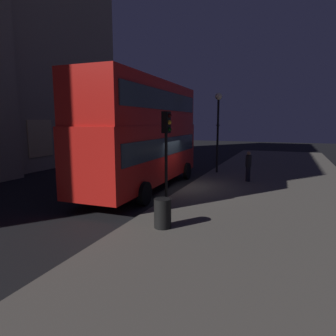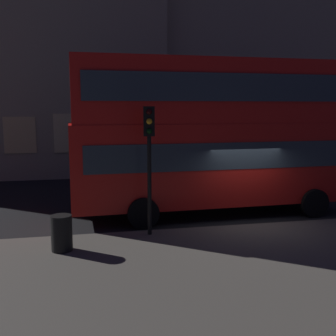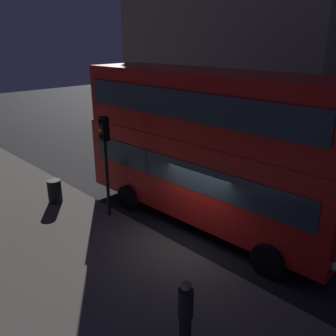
% 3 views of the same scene
% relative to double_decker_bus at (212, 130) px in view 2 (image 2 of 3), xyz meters
% --- Properties ---
extents(ground_plane, '(80.00, 80.00, 0.00)m').
position_rel_double_decker_bus_xyz_m(ground_plane, '(0.77, -1.41, -3.07)').
color(ground_plane, black).
extents(sidewalk_slab, '(44.00, 8.42, 0.12)m').
position_rel_double_decker_bus_xyz_m(sidewalk_slab, '(0.77, -6.17, -3.01)').
color(sidewalk_slab, '#5B564F').
rests_on(sidewalk_slab, ground).
extents(building_with_clock, '(15.76, 7.93, 17.09)m').
position_rel_double_decker_bus_xyz_m(building_with_clock, '(-7.77, 12.38, 5.48)').
color(building_with_clock, tan).
rests_on(building_with_clock, ground).
extents(building_plain_facade, '(13.00, 7.99, 18.93)m').
position_rel_double_decker_bus_xyz_m(building_plain_facade, '(6.06, 13.39, 6.40)').
color(building_plain_facade, tan).
rests_on(building_plain_facade, ground).
extents(double_decker_bus, '(10.19, 3.09, 5.49)m').
position_rel_double_decker_bus_xyz_m(double_decker_bus, '(0.00, 0.00, 0.00)').
color(double_decker_bus, red).
rests_on(double_decker_bus, ground).
extents(traffic_light_near_kerb, '(0.35, 0.38, 3.79)m').
position_rel_double_decker_bus_xyz_m(traffic_light_near_kerb, '(-2.67, -2.39, -0.22)').
color(traffic_light_near_kerb, black).
rests_on(traffic_light_near_kerb, sidewalk_slab).
extents(litter_bin, '(0.56, 0.56, 0.95)m').
position_rel_double_decker_bus_xyz_m(litter_bin, '(-5.17, -3.27, -2.47)').
color(litter_bin, black).
rests_on(litter_bin, sidewalk_slab).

